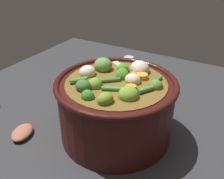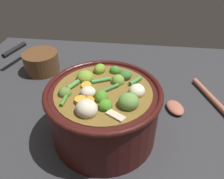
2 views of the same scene
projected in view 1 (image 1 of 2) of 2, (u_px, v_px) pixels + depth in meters
ground_plane at (116, 134)px, 0.64m from camera, size 1.10×1.10×0.00m
cooking_pot at (116, 107)px, 0.60m from camera, size 0.28×0.28×0.17m
salt_shaker at (128, 69)px, 0.86m from camera, size 0.03×0.03×0.09m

